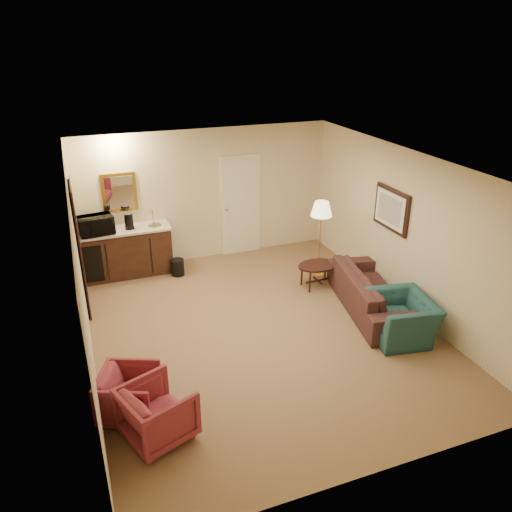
{
  "coord_description": "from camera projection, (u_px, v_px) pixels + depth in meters",
  "views": [
    {
      "loc": [
        -2.4,
        -6.15,
        4.25
      ],
      "look_at": [
        0.1,
        0.5,
        1.03
      ],
      "focal_mm": 35.0,
      "sensor_mm": 36.0,
      "label": 1
    }
  ],
  "objects": [
    {
      "name": "microwave",
      "position": [
        95.0,
        223.0,
        8.89
      ],
      "size": [
        0.64,
        0.42,
        0.41
      ],
      "primitive_type": "imported",
      "rotation": [
        0.0,
        0.0,
        0.15
      ],
      "color": "black",
      "rests_on": "wetbar_cabinet"
    },
    {
      "name": "rose_chair_far",
      "position": [
        157.0,
        410.0,
        5.59
      ],
      "size": [
        0.88,
        0.9,
        0.73
      ],
      "primitive_type": "imported",
      "rotation": [
        0.0,
        0.0,
        1.94
      ],
      "color": "#963144",
      "rests_on": "ground"
    },
    {
      "name": "ground",
      "position": [
        261.0,
        330.0,
        7.77
      ],
      "size": [
        6.0,
        6.0,
        0.0
      ],
      "primitive_type": "plane",
      "color": "brown",
      "rests_on": "ground"
    },
    {
      "name": "room_walls",
      "position": [
        238.0,
        211.0,
        7.69
      ],
      "size": [
        5.02,
        6.01,
        2.61
      ],
      "color": "beige",
      "rests_on": "ground"
    },
    {
      "name": "wetbar_cabinet",
      "position": [
        127.0,
        252.0,
        9.37
      ],
      "size": [
        1.64,
        0.58,
        0.92
      ],
      "primitive_type": "cube",
      "color": "#3B2012",
      "rests_on": "ground"
    },
    {
      "name": "floor_lamp",
      "position": [
        320.0,
        239.0,
        9.21
      ],
      "size": [
        0.49,
        0.49,
        1.47
      ],
      "primitive_type": "cube",
      "rotation": [
        0.0,
        0.0,
        -0.29
      ],
      "color": "gold",
      "rests_on": "ground"
    },
    {
      "name": "coffee_maker",
      "position": [
        129.0,
        221.0,
        9.13
      ],
      "size": [
        0.18,
        0.18,
        0.3
      ],
      "primitive_type": "cylinder",
      "rotation": [
        0.0,
        0.0,
        0.12
      ],
      "color": "black",
      "rests_on": "wetbar_cabinet"
    },
    {
      "name": "rose_chair_near",
      "position": [
        129.0,
        392.0,
        5.92
      ],
      "size": [
        0.82,
        0.85,
        0.68
      ],
      "primitive_type": "imported",
      "rotation": [
        0.0,
        0.0,
        1.17
      ],
      "color": "#963144",
      "rests_on": "ground"
    },
    {
      "name": "sofa",
      "position": [
        373.0,
        286.0,
        8.18
      ],
      "size": [
        1.07,
        2.31,
        0.87
      ],
      "primitive_type": "imported",
      "rotation": [
        0.0,
        0.0,
        1.38
      ],
      "color": "black",
      "rests_on": "ground"
    },
    {
      "name": "teal_armchair",
      "position": [
        402.0,
        311.0,
        7.44
      ],
      "size": [
        0.79,
        1.08,
        0.86
      ],
      "primitive_type": "imported",
      "rotation": [
        0.0,
        0.0,
        -1.73
      ],
      "color": "#204F52",
      "rests_on": "ground"
    },
    {
      "name": "coffee_table",
      "position": [
        318.0,
        275.0,
        9.01
      ],
      "size": [
        0.79,
        0.55,
        0.44
      ],
      "primitive_type": "cube",
      "rotation": [
        0.0,
        0.0,
        0.05
      ],
      "color": "black",
      "rests_on": "ground"
    },
    {
      "name": "waste_bin",
      "position": [
        178.0,
        267.0,
        9.46
      ],
      "size": [
        0.29,
        0.29,
        0.31
      ],
      "primitive_type": "cylinder",
      "rotation": [
        0.0,
        0.0,
        0.17
      ],
      "color": "black",
      "rests_on": "ground"
    }
  ]
}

